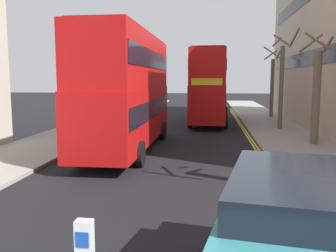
# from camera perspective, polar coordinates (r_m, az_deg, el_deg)

# --- Properties ---
(sidewalk_right) EXTENTS (4.00, 80.00, 0.14)m
(sidewalk_right) POSITION_cam_1_polar(r_m,az_deg,el_deg) (18.71, 20.50, -3.59)
(sidewalk_right) COLOR gray
(sidewalk_right) RESTS_ON ground
(sidewalk_left) EXTENTS (4.00, 80.00, 0.14)m
(sidewalk_left) POSITION_cam_1_polar(r_m,az_deg,el_deg) (20.04, -18.57, -2.81)
(sidewalk_left) COLOR gray
(sidewalk_left) RESTS_ON ground
(kerb_line_outer) EXTENTS (0.10, 56.00, 0.01)m
(kerb_line_outer) POSITION_cam_1_polar(r_m,az_deg,el_deg) (16.39, 14.99, -5.11)
(kerb_line_outer) COLOR yellow
(kerb_line_outer) RESTS_ON ground
(kerb_line_inner) EXTENTS (0.10, 56.00, 0.01)m
(kerb_line_inner) POSITION_cam_1_polar(r_m,az_deg,el_deg) (16.36, 14.43, -5.11)
(kerb_line_inner) COLOR yellow
(kerb_line_inner) RESTS_ON ground
(double_decker_bus_away) EXTENTS (2.85, 10.82, 5.64)m
(double_decker_bus_away) POSITION_cam_1_polar(r_m,az_deg,el_deg) (17.80, -6.34, 5.88)
(double_decker_bus_away) COLOR #B20F0F
(double_decker_bus_away) RESTS_ON ground
(double_decker_bus_oncoming) EXTENTS (3.11, 10.89, 5.64)m
(double_decker_bus_oncoming) POSITION_cam_1_polar(r_m,az_deg,el_deg) (29.16, 6.60, 6.42)
(double_decker_bus_oncoming) COLOR #B20F0F
(double_decker_bus_oncoming) RESTS_ON ground
(taxi_minivan) EXTENTS (2.67, 5.06, 2.12)m
(taxi_minivan) POSITION_cam_1_polar(r_m,az_deg,el_deg) (5.70, 18.61, -17.83)
(taxi_minivan) COLOR teal
(taxi_minivan) RESTS_ON ground
(pedestrian_far) EXTENTS (0.34, 0.22, 1.62)m
(pedestrian_far) POSITION_cam_1_polar(r_m,az_deg,el_deg) (21.78, 21.78, 0.27)
(pedestrian_far) COLOR #2D2D38
(pedestrian_far) RESTS_ON sidewalk_right
(street_tree_mid) EXTENTS (1.63, 1.61, 6.59)m
(street_tree_mid) POSITION_cam_1_polar(r_m,az_deg,el_deg) (25.71, 17.31, 6.54)
(street_tree_mid) COLOR #6B6047
(street_tree_mid) RESTS_ON sidewalk_right
(street_tree_far) EXTENTS (1.47, 1.70, 6.10)m
(street_tree_far) POSITION_cam_1_polar(r_m,az_deg,el_deg) (33.59, 15.92, 6.20)
(street_tree_far) COLOR #6B6047
(street_tree_far) RESTS_ON sidewalk_right
(street_tree_distant) EXTENTS (1.48, 1.78, 5.67)m
(street_tree_distant) POSITION_cam_1_polar(r_m,az_deg,el_deg) (20.20, 22.11, 4.62)
(street_tree_distant) COLOR #6B6047
(street_tree_distant) RESTS_ON sidewalk_right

